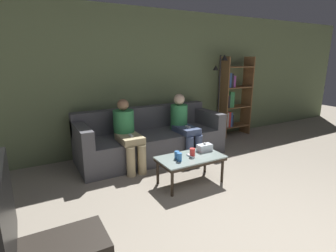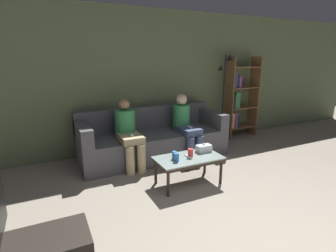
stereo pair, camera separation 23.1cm
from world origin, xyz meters
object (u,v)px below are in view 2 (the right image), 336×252
(tissue_box, at_px, (204,148))
(bookshelf, at_px, (238,99))
(game_remote, at_px, (189,156))
(couch, at_px, (153,139))
(cup_near_left, at_px, (174,155))
(standing_lamp, at_px, (224,89))
(seated_person_mid_left, at_px, (185,124))
(cup_near_right, at_px, (190,153))
(coffee_table, at_px, (189,160))
(seated_person_left_end, at_px, (128,131))
(cup_far_center, at_px, (176,157))

(tissue_box, height_order, bookshelf, bookshelf)
(game_remote, bearing_deg, couch, 91.67)
(couch, bearing_deg, game_remote, -88.33)
(couch, relative_size, cup_near_left, 24.03)
(standing_lamp, bearing_deg, seated_person_mid_left, -159.91)
(tissue_box, xyz_separation_m, game_remote, (-0.31, -0.10, -0.04))
(couch, relative_size, cup_near_right, 21.56)
(coffee_table, xyz_separation_m, game_remote, (0.00, 0.00, 0.05))
(couch, bearing_deg, coffee_table, -88.33)
(tissue_box, relative_size, seated_person_left_end, 0.20)
(coffee_table, height_order, cup_near_right, cup_near_right)
(cup_near_left, height_order, standing_lamp, standing_lamp)
(couch, distance_m, tissue_box, 1.17)
(tissue_box, relative_size, standing_lamp, 0.12)
(cup_far_center, xyz_separation_m, seated_person_left_end, (-0.34, 1.03, 0.15))
(game_remote, bearing_deg, seated_person_mid_left, 63.08)
(coffee_table, relative_size, cup_near_left, 8.69)
(tissue_box, bearing_deg, coffee_table, -162.52)
(standing_lamp, distance_m, seated_person_left_end, 2.29)
(bookshelf, bearing_deg, coffee_table, -144.50)
(cup_near_left, bearing_deg, seated_person_mid_left, 53.32)
(cup_near_right, relative_size, bookshelf, 0.07)
(game_remote, bearing_deg, bookshelf, 35.50)
(cup_far_center, relative_size, seated_person_left_end, 0.10)
(bookshelf, relative_size, seated_person_mid_left, 1.58)
(couch, distance_m, standing_lamp, 1.86)
(cup_near_right, height_order, game_remote, cup_near_right)
(cup_near_left, bearing_deg, game_remote, -8.96)
(cup_near_left, xyz_separation_m, game_remote, (0.20, -0.03, -0.04))
(bookshelf, bearing_deg, cup_near_left, -147.49)
(tissue_box, distance_m, bookshelf, 2.35)
(coffee_table, bearing_deg, seated_person_left_end, 119.91)
(bookshelf, height_order, seated_person_mid_left, bookshelf)
(seated_person_mid_left, bearing_deg, seated_person_left_end, 179.48)
(standing_lamp, bearing_deg, cup_near_left, -143.77)
(cup_near_left, height_order, cup_near_right, cup_near_right)
(couch, xyz_separation_m, bookshelf, (2.17, 0.32, 0.53))
(cup_near_left, relative_size, standing_lamp, 0.06)
(seated_person_left_end, relative_size, seated_person_mid_left, 0.99)
(cup_near_right, xyz_separation_m, seated_person_left_end, (-0.58, 0.98, 0.14))
(cup_far_center, height_order, game_remote, cup_far_center)
(standing_lamp, bearing_deg, coffee_table, -139.85)
(cup_far_center, height_order, standing_lamp, standing_lamp)
(cup_near_left, bearing_deg, cup_far_center, -99.26)
(couch, distance_m, cup_near_left, 1.20)
(cup_far_center, bearing_deg, couch, 81.76)
(coffee_table, bearing_deg, game_remote, 82.87)
(seated_person_mid_left, bearing_deg, cup_near_right, -115.63)
(standing_lamp, distance_m, seated_person_mid_left, 1.33)
(cup_near_left, distance_m, cup_far_center, 0.09)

